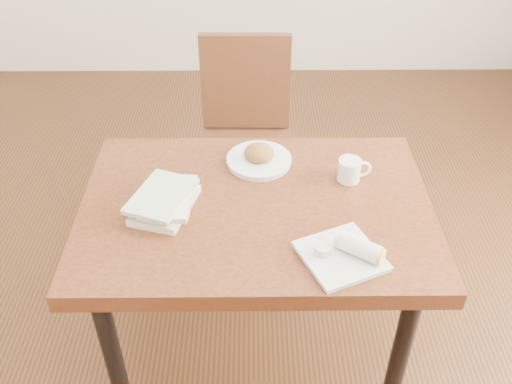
{
  "coord_description": "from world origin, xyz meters",
  "views": [
    {
      "loc": [
        -0.01,
        -1.43,
        1.92
      ],
      "look_at": [
        0.0,
        0.0,
        0.8
      ],
      "focal_mm": 40.0,
      "sensor_mm": 36.0,
      "label": 1
    }
  ],
  "objects_px": {
    "plate_scone": "(259,157)",
    "plate_burrito": "(347,253)",
    "chair_far": "(245,129)",
    "book_stack": "(165,200)",
    "table": "(256,225)",
    "coffee_mug": "(350,169)"
  },
  "relations": [
    {
      "from": "coffee_mug",
      "to": "table",
      "type": "bearing_deg",
      "value": -157.62
    },
    {
      "from": "chair_far",
      "to": "book_stack",
      "type": "bearing_deg",
      "value": -107.34
    },
    {
      "from": "coffee_mug",
      "to": "plate_burrito",
      "type": "height_order",
      "value": "coffee_mug"
    },
    {
      "from": "coffee_mug",
      "to": "book_stack",
      "type": "height_order",
      "value": "coffee_mug"
    },
    {
      "from": "plate_scone",
      "to": "plate_burrito",
      "type": "xyz_separation_m",
      "value": [
        0.25,
        -0.48,
        -0.0
      ]
    },
    {
      "from": "table",
      "to": "coffee_mug",
      "type": "bearing_deg",
      "value": 22.38
    },
    {
      "from": "chair_far",
      "to": "plate_burrito",
      "type": "xyz_separation_m",
      "value": [
        0.3,
        -1.03,
        0.22
      ]
    },
    {
      "from": "plate_burrito",
      "to": "book_stack",
      "type": "xyz_separation_m",
      "value": [
        -0.55,
        0.24,
        0.01
      ]
    },
    {
      "from": "table",
      "to": "coffee_mug",
      "type": "xyz_separation_m",
      "value": [
        0.32,
        0.13,
        0.13
      ]
    },
    {
      "from": "book_stack",
      "to": "table",
      "type": "bearing_deg",
      "value": 3.05
    },
    {
      "from": "plate_scone",
      "to": "book_stack",
      "type": "xyz_separation_m",
      "value": [
        -0.3,
        -0.25,
        0.01
      ]
    },
    {
      "from": "chair_far",
      "to": "plate_scone",
      "type": "distance_m",
      "value": 0.6
    },
    {
      "from": "book_stack",
      "to": "plate_burrito",
      "type": "bearing_deg",
      "value": -23.3
    },
    {
      "from": "table",
      "to": "chair_far",
      "type": "distance_m",
      "value": 0.79
    },
    {
      "from": "chair_far",
      "to": "plate_burrito",
      "type": "bearing_deg",
      "value": -73.82
    },
    {
      "from": "plate_scone",
      "to": "plate_burrito",
      "type": "bearing_deg",
      "value": -63.08
    },
    {
      "from": "plate_scone",
      "to": "book_stack",
      "type": "relative_size",
      "value": 0.84
    },
    {
      "from": "chair_far",
      "to": "plate_burrito",
      "type": "height_order",
      "value": "chair_far"
    },
    {
      "from": "table",
      "to": "book_stack",
      "type": "distance_m",
      "value": 0.31
    },
    {
      "from": "chair_far",
      "to": "plate_scone",
      "type": "relative_size",
      "value": 4.13
    },
    {
      "from": "plate_burrito",
      "to": "book_stack",
      "type": "height_order",
      "value": "plate_burrito"
    },
    {
      "from": "book_stack",
      "to": "chair_far",
      "type": "bearing_deg",
      "value": 72.66
    }
  ]
}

